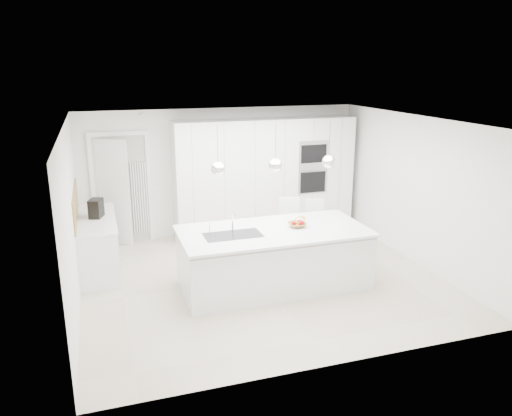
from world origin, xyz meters
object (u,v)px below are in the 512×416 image
object	(u,v)px
espresso_machine	(96,208)
bar_stool_left	(292,231)
island_base	(274,260)
bar_stool_right	(317,229)
fruit_bowl	(297,225)

from	to	relation	value
espresso_machine	bar_stool_left	distance (m)	3.27
island_base	bar_stool_right	world-z (taller)	bar_stool_right
bar_stool_right	bar_stool_left	bearing A→B (deg)	-153.73
island_base	fruit_bowl	size ratio (longest dim) A/B	10.14
island_base	fruit_bowl	bearing A→B (deg)	10.08
espresso_machine	bar_stool_left	bearing A→B (deg)	6.61
bar_stool_right	espresso_machine	bearing A→B (deg)	-169.01
espresso_machine	bar_stool_left	xyz separation A→B (m)	(3.16, -0.67, -0.50)
fruit_bowl	espresso_machine	bearing A→B (deg)	153.25
fruit_bowl	bar_stool_right	size ratio (longest dim) A/B	0.27
bar_stool_left	espresso_machine	bearing A→B (deg)	-172.97
island_base	fruit_bowl	world-z (taller)	fruit_bowl
fruit_bowl	bar_stool_left	distance (m)	0.92
island_base	bar_stool_left	xyz separation A→B (m)	(0.63, 0.87, 0.12)
island_base	bar_stool_right	bearing A→B (deg)	39.18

